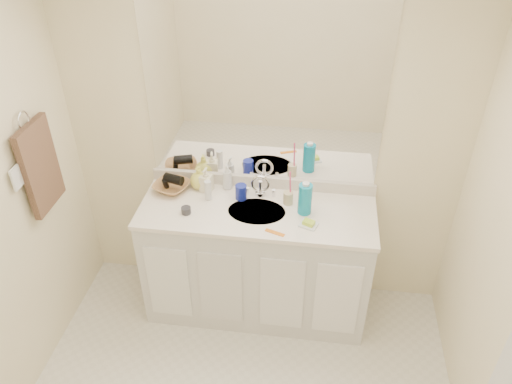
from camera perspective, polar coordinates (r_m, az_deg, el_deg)
The scene contains 25 objects.
ceiling at distance 1.60m, azimuth -5.12°, elevation 20.28°, with size 2.60×2.60×0.02m, color white.
wall_back at distance 3.25m, azimuth 0.79°, elevation 5.43°, with size 2.60×0.02×2.40m, color #FEF1C7.
vanity_cabinet at distance 3.49m, azimuth 0.11°, elevation -7.97°, with size 1.50×0.55×0.85m, color silver.
countertop at distance 3.21m, azimuth 0.12°, elevation -2.20°, with size 1.52×0.57×0.03m, color white.
backsplash at distance 3.38m, azimuth 0.72°, elevation 1.17°, with size 1.52×0.03×0.08m, color silver.
sink_basin at distance 3.19m, azimuth 0.07°, elevation -2.38°, with size 0.37×0.37×0.02m, color beige.
faucet at distance 3.29m, azimuth 0.50°, elevation 0.43°, with size 0.02×0.02×0.11m, color silver.
mirror at distance 3.08m, azimuth 0.83°, elevation 11.20°, with size 1.48×0.01×1.20m, color white.
blue_mug at distance 3.27m, azimuth -1.72°, elevation 0.00°, with size 0.07×0.07×0.10m, color navy.
tan_cup at distance 3.23m, azimuth 3.69°, elevation -0.68°, with size 0.06×0.06×0.09m, color beige.
toothbrush at distance 3.17m, azimuth 3.94°, elevation 0.89°, with size 0.01×0.01×0.20m, color #FE4381.
mouthwash_bottle at distance 3.13m, azimuth 5.62°, elevation -0.80°, with size 0.09×0.09×0.21m, color #0E89B1.
soap_dish at distance 3.08m, azimuth 6.02°, elevation -3.77°, with size 0.10×0.08×0.01m, color white.
green_soap at distance 3.07m, azimuth 6.04°, elevation -3.50°, with size 0.07×0.05×0.02m, color #BDE237.
orange_comb at distance 3.01m, azimuth 2.17°, elevation -4.66°, with size 0.12×0.03×0.01m, color orange.
dark_jar at distance 3.18m, azimuth -7.99°, elevation -2.09°, with size 0.06×0.06×0.04m, color #2E2E34.
extra_white_bottle at distance 3.26m, azimuth -5.51°, elevation 0.19°, with size 0.04×0.04×0.14m, color silver.
soap_bottle_white at distance 3.35m, azimuth -3.28°, elevation 1.76°, with size 0.07×0.07×0.18m, color silver.
soap_bottle_cream at distance 3.34m, azimuth -5.71°, elevation 1.43°, with size 0.08×0.08×0.17m, color #FBF5CD.
soap_bottle_yellow at distance 3.38m, azimuth -6.51°, elevation 1.68°, with size 0.13×0.13×0.16m, color #E4E258.
wicker_basket at distance 3.40m, azimuth -9.62°, elevation 0.61°, with size 0.23×0.23×0.06m, color #9F6E40.
hair_dryer at distance 3.37m, azimuth -9.39°, elevation 1.46°, with size 0.06×0.06×0.13m, color black.
towel_ring at distance 3.06m, azimuth -25.04°, elevation 7.43°, with size 0.11×0.11×0.01m, color silver.
hand_towel at distance 3.19m, azimuth -23.43°, elevation 2.68°, with size 0.04×0.32×0.55m, color #3D2A21.
switch_plate at distance 3.03m, azimuth -25.70°, elevation 1.47°, with size 0.01×0.09×0.13m, color white.
Camera 1 is at (0.34, -1.51, 2.80)m, focal length 35.00 mm.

